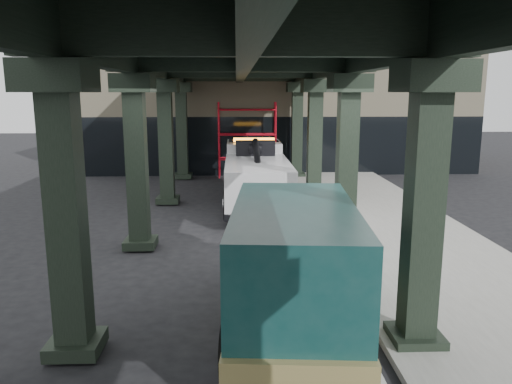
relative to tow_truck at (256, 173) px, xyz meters
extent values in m
plane|color=black|center=(-0.19, -7.51, -1.32)|extent=(90.00, 90.00, 0.00)
cube|color=gray|center=(4.31, -5.51, -1.25)|extent=(5.00, 40.00, 0.15)
cube|color=silver|center=(1.51, -5.51, -1.32)|extent=(0.12, 38.00, 0.01)
cube|color=black|center=(2.41, -11.51, 1.18)|extent=(0.55, 0.55, 5.00)
cube|color=black|center=(2.41, -11.51, 3.43)|extent=(1.10, 1.10, 0.50)
cube|color=black|center=(2.41, -11.51, -1.14)|extent=(0.90, 0.90, 0.24)
cube|color=black|center=(2.41, -5.51, 1.18)|extent=(0.55, 0.55, 5.00)
cube|color=black|center=(2.41, -5.51, 3.43)|extent=(1.10, 1.10, 0.50)
cube|color=black|center=(2.41, -5.51, -1.14)|extent=(0.90, 0.90, 0.24)
cube|color=black|center=(2.41, 0.49, 1.18)|extent=(0.55, 0.55, 5.00)
cube|color=black|center=(2.41, 0.49, 3.43)|extent=(1.10, 1.10, 0.50)
cube|color=black|center=(2.41, 0.49, -1.14)|extent=(0.90, 0.90, 0.24)
cube|color=black|center=(2.41, 6.49, 1.18)|extent=(0.55, 0.55, 5.00)
cube|color=black|center=(2.41, 6.49, 3.43)|extent=(1.10, 1.10, 0.50)
cube|color=black|center=(2.41, 6.49, -1.14)|extent=(0.90, 0.90, 0.24)
cube|color=black|center=(-3.59, -11.51, 1.18)|extent=(0.55, 0.55, 5.00)
cube|color=black|center=(-3.59, -11.51, 3.43)|extent=(1.10, 1.10, 0.50)
cube|color=black|center=(-3.59, -11.51, -1.14)|extent=(0.90, 0.90, 0.24)
cube|color=black|center=(-3.59, -5.51, 1.18)|extent=(0.55, 0.55, 5.00)
cube|color=black|center=(-3.59, -5.51, 3.43)|extent=(1.10, 1.10, 0.50)
cube|color=black|center=(-3.59, -5.51, -1.14)|extent=(0.90, 0.90, 0.24)
cube|color=black|center=(-3.59, 0.49, 1.18)|extent=(0.55, 0.55, 5.00)
cube|color=black|center=(-3.59, 0.49, 3.43)|extent=(1.10, 1.10, 0.50)
cube|color=black|center=(-3.59, 0.49, -1.14)|extent=(0.90, 0.90, 0.24)
cube|color=black|center=(-3.59, 6.49, 1.18)|extent=(0.55, 0.55, 5.00)
cube|color=black|center=(-3.59, 6.49, 3.43)|extent=(1.10, 1.10, 0.50)
cube|color=black|center=(-3.59, 6.49, -1.14)|extent=(0.90, 0.90, 0.24)
cube|color=black|center=(2.41, -5.51, 4.23)|extent=(0.35, 32.00, 1.10)
cube|color=black|center=(-3.59, -5.51, 4.23)|extent=(0.35, 32.00, 1.10)
cube|color=black|center=(-0.59, -5.51, 4.23)|extent=(0.35, 32.00, 1.10)
cube|color=black|center=(-0.59, -5.51, 4.93)|extent=(7.40, 32.00, 0.30)
cube|color=#C6B793|center=(1.81, 12.49, 2.68)|extent=(22.00, 10.00, 8.00)
cylinder|color=red|center=(-1.69, 7.39, 0.68)|extent=(0.08, 0.08, 4.00)
cylinder|color=red|center=(-1.69, 6.59, 0.68)|extent=(0.08, 0.08, 4.00)
cylinder|color=red|center=(1.31, 7.39, 0.68)|extent=(0.08, 0.08, 4.00)
cylinder|color=red|center=(1.31, 6.59, 0.68)|extent=(0.08, 0.08, 4.00)
cylinder|color=red|center=(-0.19, 7.39, -0.32)|extent=(3.00, 0.08, 0.08)
cylinder|color=red|center=(-0.19, 7.39, 0.98)|extent=(3.00, 0.08, 0.08)
cylinder|color=red|center=(-0.19, 7.39, 2.28)|extent=(3.00, 0.08, 0.08)
cube|color=black|center=(0.00, -0.51, -0.64)|extent=(1.01, 7.34, 0.24)
cube|color=silver|center=(-0.01, 1.99, 0.19)|extent=(2.31, 2.36, 1.76)
cube|color=silver|center=(-0.01, 3.01, -0.29)|extent=(2.30, 0.69, 0.88)
cube|color=black|center=(-0.01, 2.23, 0.68)|extent=(2.16, 1.28, 0.83)
cube|color=silver|center=(0.01, -1.63, 0.00)|extent=(2.37, 4.90, 1.37)
cube|color=orange|center=(-0.01, 1.79, 1.17)|extent=(1.76, 0.28, 0.16)
cube|color=black|center=(0.00, 0.32, 0.98)|extent=(1.57, 0.59, 0.59)
cylinder|color=black|center=(0.01, -1.44, 0.73)|extent=(0.25, 3.42, 1.31)
cube|color=black|center=(0.02, -4.13, -0.98)|extent=(0.30, 1.37, 0.18)
cube|color=black|center=(0.02, -4.81, -1.03)|extent=(1.57, 0.25, 0.18)
cylinder|color=black|center=(-1.08, 2.28, -0.78)|extent=(0.35, 1.08, 1.08)
cylinder|color=silver|center=(-1.08, 2.28, -0.78)|extent=(0.38, 0.59, 0.59)
cylinder|color=black|center=(1.07, 2.28, -0.78)|extent=(0.35, 1.08, 1.08)
cylinder|color=silver|center=(1.07, 2.28, -0.78)|extent=(0.38, 0.59, 0.59)
cylinder|color=black|center=(-1.07, -0.95, -0.78)|extent=(0.35, 1.08, 1.08)
cylinder|color=silver|center=(-1.07, -0.95, -0.78)|extent=(0.38, 0.59, 0.59)
cylinder|color=black|center=(1.08, -0.95, -0.78)|extent=(0.35, 1.08, 1.08)
cylinder|color=silver|center=(1.08, -0.95, -0.78)|extent=(0.38, 0.59, 0.59)
cylinder|color=black|center=(-1.07, -2.23, -0.78)|extent=(0.35, 1.08, 1.08)
cylinder|color=silver|center=(-1.07, -2.23, -0.78)|extent=(0.38, 0.59, 0.59)
cylinder|color=black|center=(1.08, -2.22, -0.78)|extent=(0.35, 1.08, 1.08)
cylinder|color=silver|center=(1.08, -2.22, -0.78)|extent=(0.38, 0.59, 0.59)
cube|color=#0F3837|center=(0.53, -7.91, -0.32)|extent=(2.26, 1.33, 0.95)
cube|color=#0F3837|center=(0.30, -10.81, 0.11)|extent=(2.60, 4.92, 2.06)
cube|color=olive|center=(0.33, -10.39, -0.74)|extent=(2.73, 6.09, 0.37)
cube|color=black|center=(0.50, -8.34, 0.53)|extent=(2.09, 0.62, 0.88)
cube|color=black|center=(0.33, -10.50, 0.64)|extent=(2.55, 3.98, 0.58)
cube|color=silver|center=(0.58, -7.36, -0.74)|extent=(2.12, 0.30, 0.32)
cylinder|color=black|center=(-0.53, -7.88, -0.88)|extent=(0.37, 0.91, 0.89)
cylinder|color=silver|center=(-0.53, -7.88, -0.88)|extent=(0.38, 0.51, 0.49)
cylinder|color=black|center=(1.58, -8.05, -0.88)|extent=(0.37, 0.91, 0.89)
cylinder|color=silver|center=(1.58, -8.05, -0.88)|extent=(0.38, 0.51, 0.49)
cylinder|color=black|center=(-0.88, -12.31, -0.88)|extent=(0.37, 0.91, 0.89)
cylinder|color=silver|center=(-0.88, -12.31, -0.88)|extent=(0.38, 0.51, 0.49)
cylinder|color=black|center=(1.23, -12.48, -0.88)|extent=(0.37, 0.91, 0.89)
cylinder|color=silver|center=(1.23, -12.48, -0.88)|extent=(0.38, 0.51, 0.49)
camera|label=1|loc=(-0.76, -19.64, 3.18)|focal=35.00mm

